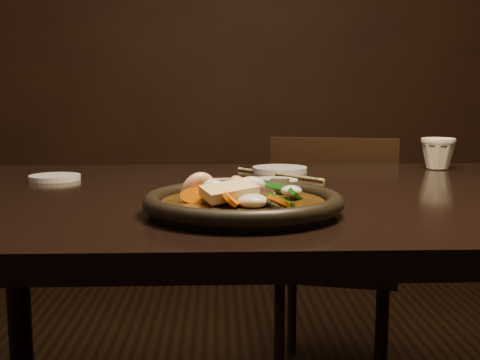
{
  "coord_description": "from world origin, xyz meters",
  "views": [
    {
      "loc": [
        -0.21,
        -1.13,
        0.93
      ],
      "look_at": [
        -0.17,
        -0.21,
        0.8
      ],
      "focal_mm": 45.0,
      "sensor_mm": 36.0,
      "label": 1
    }
  ],
  "objects_px": {
    "table": "(326,230)",
    "plate": "(243,203)",
    "chair": "(333,254)",
    "tea_cup": "(438,152)"
  },
  "relations": [
    {
      "from": "table",
      "to": "tea_cup",
      "type": "relative_size",
      "value": 19.29
    },
    {
      "from": "table",
      "to": "plate",
      "type": "xyz_separation_m",
      "value": [
        -0.17,
        -0.22,
        0.09
      ]
    },
    {
      "from": "table",
      "to": "chair",
      "type": "xyz_separation_m",
      "value": [
        0.15,
        0.68,
        -0.23
      ]
    },
    {
      "from": "table",
      "to": "tea_cup",
      "type": "distance_m",
      "value": 0.48
    },
    {
      "from": "plate",
      "to": "chair",
      "type": "bearing_deg",
      "value": 70.46
    },
    {
      "from": "chair",
      "to": "table",
      "type": "bearing_deg",
      "value": 91.84
    },
    {
      "from": "table",
      "to": "plate",
      "type": "bearing_deg",
      "value": -127.62
    },
    {
      "from": "plate",
      "to": "tea_cup",
      "type": "distance_m",
      "value": 0.74
    },
    {
      "from": "chair",
      "to": "tea_cup",
      "type": "height_order",
      "value": "tea_cup"
    },
    {
      "from": "plate",
      "to": "tea_cup",
      "type": "relative_size",
      "value": 3.72
    }
  ]
}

